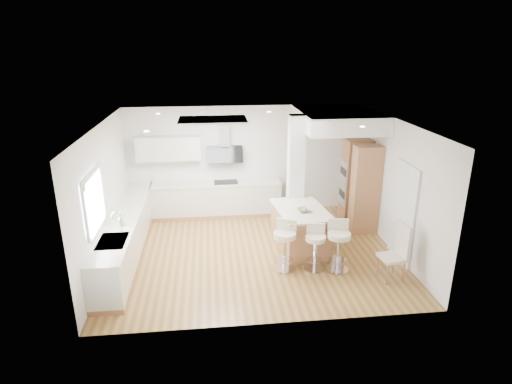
{
  "coord_description": "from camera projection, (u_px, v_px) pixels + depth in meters",
  "views": [
    {
      "loc": [
        -0.89,
        -8.25,
        4.29
      ],
      "look_at": [
        0.08,
        0.4,
        1.24
      ],
      "focal_mm": 30.0,
      "sensor_mm": 36.0,
      "label": 1
    }
  ],
  "objects": [
    {
      "name": "wall_back",
      "position": [
        244.0,
        160.0,
        11.13
      ],
      "size": [
        6.0,
        0.04,
        2.8
      ],
      "primitive_type": "cube",
      "color": "silver",
      "rests_on": "ground"
    },
    {
      "name": "ground",
      "position": [
        255.0,
        252.0,
        9.25
      ],
      "size": [
        6.0,
        6.0,
        0.0
      ],
      "primitive_type": "plane",
      "color": "olive",
      "rests_on": "ground"
    },
    {
      "name": "soffit",
      "position": [
        338.0,
        119.0,
        9.92
      ],
      "size": [
        1.78,
        2.2,
        0.4
      ],
      "color": "white",
      "rests_on": "ground"
    },
    {
      "name": "bar_stool_c",
      "position": [
        338.0,
        243.0,
        8.35
      ],
      "size": [
        0.52,
        0.52,
        1.04
      ],
      "rotation": [
        0.0,
        0.0,
        -0.13
      ],
      "color": "silver",
      "rests_on": "ground"
    },
    {
      "name": "bar_stool_b",
      "position": [
        315.0,
        245.0,
        8.4
      ],
      "size": [
        0.49,
        0.49,
        0.93
      ],
      "rotation": [
        0.0,
        0.0,
        -0.2
      ],
      "color": "silver",
      "rests_on": "ground"
    },
    {
      "name": "skylight",
      "position": [
        213.0,
        120.0,
        8.81
      ],
      "size": [
        4.1,
        2.1,
        0.06
      ],
      "color": "silver",
      "rests_on": "ground"
    },
    {
      "name": "oven_column",
      "position": [
        359.0,
        184.0,
        10.33
      ],
      "size": [
        0.63,
        1.21,
        2.1
      ],
      "color": "#A77147",
      "rests_on": "ground"
    },
    {
      "name": "ceiling",
      "position": [
        255.0,
        252.0,
        9.25
      ],
      "size": [
        6.0,
        5.0,
        0.02
      ],
      "primitive_type": "cube",
      "color": "white",
      "rests_on": "ground"
    },
    {
      "name": "dining_chair",
      "position": [
        397.0,
        250.0,
        8.04
      ],
      "size": [
        0.5,
        0.5,
        1.12
      ],
      "rotation": [
        0.0,
        0.0,
        0.16
      ],
      "color": "beige",
      "rests_on": "ground"
    },
    {
      "name": "bar_stool_a",
      "position": [
        285.0,
        243.0,
        8.38
      ],
      "size": [
        0.6,
        0.6,
        1.02
      ],
      "rotation": [
        0.0,
        0.0,
        -0.39
      ],
      "color": "silver",
      "rests_on": "ground"
    },
    {
      "name": "wall_left",
      "position": [
        104.0,
        197.0,
        8.47
      ],
      "size": [
        0.04,
        5.0,
        2.8
      ],
      "primitive_type": "cube",
      "color": "silver",
      "rests_on": "ground"
    },
    {
      "name": "wall_right",
      "position": [
        394.0,
        186.0,
        9.1
      ],
      "size": [
        0.04,
        5.0,
        2.8
      ],
      "primitive_type": "cube",
      "color": "silver",
      "rests_on": "ground"
    },
    {
      "name": "window_left",
      "position": [
        94.0,
        198.0,
        7.53
      ],
      "size": [
        0.06,
        1.28,
        1.07
      ],
      "color": "white",
      "rests_on": "ground"
    },
    {
      "name": "pillar",
      "position": [
        296.0,
        176.0,
        9.79
      ],
      "size": [
        0.35,
        0.35,
        2.8
      ],
      "color": "silver",
      "rests_on": "ground"
    },
    {
      "name": "peninsula",
      "position": [
        300.0,
        229.0,
        9.27
      ],
      "size": [
        1.18,
        1.64,
        1.01
      ],
      "rotation": [
        0.0,
        0.0,
        0.11
      ],
      "color": "#A77147",
      "rests_on": "ground"
    },
    {
      "name": "counter_back",
      "position": [
        210.0,
        190.0,
        11.01
      ],
      "size": [
        3.62,
        0.63,
        2.5
      ],
      "color": "#A77147",
      "rests_on": "ground"
    },
    {
      "name": "counter_left",
      "position": [
        127.0,
        234.0,
        9.03
      ],
      "size": [
        0.63,
        4.5,
        1.35
      ],
      "color": "#A77147",
      "rests_on": "ground"
    },
    {
      "name": "doorway_right",
      "position": [
        403.0,
        214.0,
        8.67
      ],
      "size": [
        0.05,
        1.0,
        2.1
      ],
      "color": "#3F3831",
      "rests_on": "ground"
    }
  ]
}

